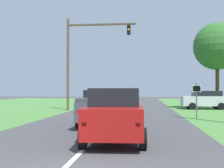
{
  "coord_description": "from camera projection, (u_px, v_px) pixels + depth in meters",
  "views": [
    {
      "loc": [
        1.98,
        -5.86,
        1.97
      ],
      "look_at": [
        -0.44,
        16.1,
        2.36
      ],
      "focal_mm": 47.2,
      "sensor_mm": 36.0,
      "label": 1
    }
  ],
  "objects": [
    {
      "name": "ground_plane",
      "position": [
        110.0,
        123.0,
        17.22
      ],
      "size": [
        120.0,
        120.0,
        0.0
      ],
      "primitive_type": "plane",
      "color": "#424244"
    },
    {
      "name": "red_suv_near",
      "position": [
        115.0,
        114.0,
        11.04
      ],
      "size": [
        2.36,
        4.54,
        2.0
      ],
      "color": "#9E1411",
      "rests_on": "ground_plane"
    },
    {
      "name": "pickup_truck_lead",
      "position": [
        103.0,
        107.0,
        16.1
      ],
      "size": [
        2.2,
        5.58,
        1.92
      ],
      "color": "#4C515B",
      "rests_on": "ground_plane"
    },
    {
      "name": "traffic_light",
      "position": [
        84.0,
        51.0,
        27.51
      ],
      "size": [
        6.48,
        0.4,
        8.59
      ],
      "color": "brown",
      "rests_on": "ground_plane"
    },
    {
      "name": "keep_moving_sign",
      "position": [
        197.0,
        96.0,
        19.31
      ],
      "size": [
        0.6,
        0.09,
        2.35
      ],
      "color": "gray",
      "rests_on": "ground_plane"
    },
    {
      "name": "oak_tree_right",
      "position": [
        217.0,
        47.0,
        29.09
      ],
      "size": [
        4.66,
        4.66,
        8.55
      ],
      "color": "#4C351E",
      "rests_on": "ground_plane"
    },
    {
      "name": "crossing_suv_far",
      "position": [
        205.0,
        99.0,
        29.01
      ],
      "size": [
        4.44,
        2.26,
        1.81
      ],
      "color": "silver",
      "rests_on": "ground_plane"
    }
  ]
}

